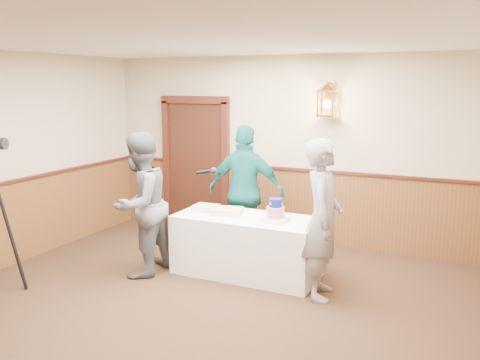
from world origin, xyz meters
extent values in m
plane|color=#312013|center=(0.00, 0.00, 0.00)|extent=(7.00, 7.00, 0.00)
cube|color=beige|center=(0.00, 3.50, 1.40)|extent=(6.00, 0.02, 2.80)
cube|color=white|center=(0.00, 0.00, 2.80)|extent=(6.00, 7.00, 0.02)
cube|color=brown|center=(0.00, 3.48, 0.55)|extent=(5.98, 0.04, 1.10)
cube|color=#411911|center=(0.00, 3.46, 1.12)|extent=(5.98, 0.07, 0.04)
cube|color=#32160E|center=(-1.60, 3.45, 1.05)|extent=(1.00, 0.06, 2.10)
cube|color=white|center=(0.01, 1.90, 0.38)|extent=(1.80, 0.80, 0.75)
cube|color=#F8E2BC|center=(0.41, 1.84, 0.78)|extent=(0.29, 0.29, 0.05)
cylinder|color=red|center=(0.41, 1.84, 0.87)|extent=(0.22, 0.22, 0.13)
cylinder|color=navy|center=(0.41, 1.84, 0.98)|extent=(0.15, 0.15, 0.10)
cube|color=#DFD985|center=(-0.27, 1.90, 0.79)|extent=(0.44, 0.37, 0.08)
cube|color=#98D495|center=(-0.61, 1.97, 0.79)|extent=(0.32, 0.26, 0.07)
imported|color=#595C64|center=(-1.20, 1.35, 0.90)|extent=(0.69, 0.88, 1.81)
cylinder|color=black|center=(-0.21, 1.22, 1.40)|extent=(0.23, 0.08, 0.09)
sphere|color=black|center=(-0.08, 1.20, 1.43)|extent=(0.08, 0.08, 0.08)
imported|color=gray|center=(1.05, 1.64, 0.90)|extent=(0.57, 0.74, 1.80)
imported|color=#146263|center=(-0.31, 2.57, 0.92)|extent=(1.12, 0.57, 1.83)
camera|label=1|loc=(2.52, -3.69, 2.38)|focal=38.00mm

